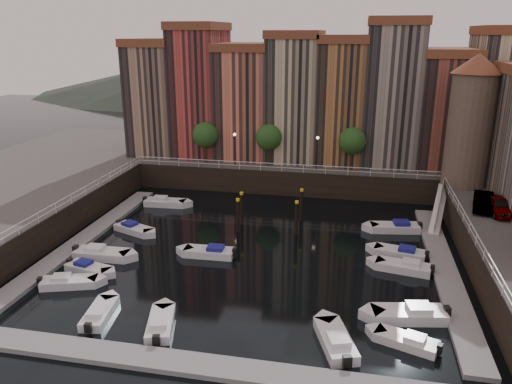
% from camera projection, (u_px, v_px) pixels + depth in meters
% --- Properties ---
extents(ground, '(200.00, 200.00, 0.00)m').
position_uv_depth(ground, '(254.00, 250.00, 45.13)').
color(ground, black).
rests_on(ground, ground).
extents(quay_far, '(80.00, 20.00, 3.00)m').
position_uv_depth(quay_far, '(293.00, 163.00, 68.92)').
color(quay_far, black).
rests_on(quay_far, ground).
extents(dock_left, '(2.00, 28.00, 0.35)m').
position_uv_depth(dock_left, '(85.00, 238.00, 47.23)').
color(dock_left, gray).
rests_on(dock_left, ground).
extents(dock_right, '(2.00, 28.00, 0.35)m').
position_uv_depth(dock_right, '(444.00, 269.00, 41.05)').
color(dock_right, gray).
rests_on(dock_right, ground).
extents(dock_near, '(30.00, 2.00, 0.35)m').
position_uv_depth(dock_near, '(195.00, 365.00, 29.21)').
color(dock_near, gray).
rests_on(dock_near, ground).
extents(mountains, '(145.00, 100.00, 18.00)m').
position_uv_depth(mountains, '(337.00, 71.00, 144.98)').
color(mountains, '#2D382D').
rests_on(mountains, ground).
extents(far_terrace, '(48.70, 10.30, 17.50)m').
position_uv_depth(far_terrace, '(318.00, 97.00, 63.06)').
color(far_terrace, '#9D7B63').
rests_on(far_terrace, quay_far).
extents(corner_tower, '(5.20, 5.20, 13.80)m').
position_uv_depth(corner_tower, '(471.00, 119.00, 51.72)').
color(corner_tower, '#6B5B4C').
rests_on(corner_tower, quay_right).
extents(promenade_trees, '(21.20, 3.20, 5.20)m').
position_uv_depth(promenade_trees, '(274.00, 138.00, 60.34)').
color(promenade_trees, black).
rests_on(promenade_trees, quay_far).
extents(street_lamps, '(10.36, 0.36, 4.18)m').
position_uv_depth(street_lamps, '(275.00, 145.00, 59.56)').
color(street_lamps, black).
rests_on(street_lamps, quay_far).
extents(railings, '(36.08, 34.04, 0.52)m').
position_uv_depth(railings, '(265.00, 194.00, 48.52)').
color(railings, white).
rests_on(railings, ground).
extents(gangway, '(2.78, 8.32, 3.73)m').
position_uv_depth(gangway, '(439.00, 206.00, 50.60)').
color(gangway, white).
rests_on(gangway, ground).
extents(mooring_pilings, '(6.18, 4.71, 3.78)m').
position_uv_depth(mooring_pilings, '(269.00, 212.00, 49.68)').
color(mooring_pilings, black).
rests_on(mooring_pilings, ground).
extents(boat_left_0, '(4.54, 2.82, 1.02)m').
position_uv_depth(boat_left_0, '(68.00, 282.00, 38.55)').
color(boat_left_0, silver).
rests_on(boat_left_0, ground).
extents(boat_left_1, '(4.29, 2.35, 0.96)m').
position_uv_depth(boat_left_1, '(88.00, 268.00, 40.86)').
color(boat_left_1, silver).
rests_on(boat_left_1, ground).
extents(boat_left_2, '(5.09, 1.98, 1.16)m').
position_uv_depth(boat_left_2, '(101.00, 254.00, 43.37)').
color(boat_left_2, silver).
rests_on(boat_left_2, ground).
extents(boat_left_3, '(4.48, 3.02, 1.01)m').
position_uv_depth(boat_left_3, '(133.00, 229.00, 49.03)').
color(boat_left_3, silver).
rests_on(boat_left_3, ground).
extents(boat_left_4, '(4.96, 2.05, 1.13)m').
position_uv_depth(boat_left_4, '(164.00, 202.00, 56.49)').
color(boat_left_4, silver).
rests_on(boat_left_4, ground).
extents(boat_right_0, '(4.19, 2.73, 0.95)m').
position_uv_depth(boat_right_0, '(408.00, 341.00, 31.21)').
color(boat_right_0, silver).
rests_on(boat_right_0, ground).
extents(boat_right_1, '(5.40, 2.78, 1.21)m').
position_uv_depth(boat_right_1, '(410.00, 314.00, 34.04)').
color(boat_right_1, silver).
rests_on(boat_right_1, ground).
extents(boat_right_2, '(4.79, 2.51, 1.07)m').
position_uv_depth(boat_right_2, '(404.00, 267.00, 41.00)').
color(boat_right_2, silver).
rests_on(boat_right_2, ground).
extents(boat_right_3, '(4.74, 2.59, 1.06)m').
position_uv_depth(boat_right_3, '(401.00, 253.00, 43.64)').
color(boat_right_3, silver).
rests_on(boat_right_3, ground).
extents(boat_right_4, '(5.10, 2.51, 1.15)m').
position_uv_depth(boat_right_4, '(396.00, 227.00, 49.23)').
color(boat_right_4, silver).
rests_on(boat_right_4, ground).
extents(boat_near_0, '(2.11, 4.34, 0.98)m').
position_uv_depth(boat_near_0, '(99.00, 314.00, 34.25)').
color(boat_near_0, silver).
rests_on(boat_near_0, ground).
extents(boat_near_1, '(2.62, 4.51, 1.01)m').
position_uv_depth(boat_near_1, '(160.00, 324.00, 33.00)').
color(boat_near_1, silver).
rests_on(boat_near_1, ground).
extents(boat_near_3, '(3.16, 4.95, 1.11)m').
position_uv_depth(boat_near_3, '(336.00, 341.00, 31.12)').
color(boat_near_3, silver).
rests_on(boat_near_3, ground).
extents(car_a, '(2.53, 4.90, 1.59)m').
position_uv_depth(car_a, '(498.00, 206.00, 44.92)').
color(car_a, gray).
rests_on(car_a, quay_right).
extents(car_b, '(2.59, 4.98, 1.56)m').
position_uv_depth(car_b, '(483.00, 202.00, 46.06)').
color(car_b, gray).
rests_on(car_b, quay_right).
extents(boat_extra_694, '(4.68, 1.82, 1.07)m').
position_uv_depth(boat_extra_694, '(210.00, 252.00, 43.73)').
color(boat_extra_694, silver).
rests_on(boat_extra_694, ground).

